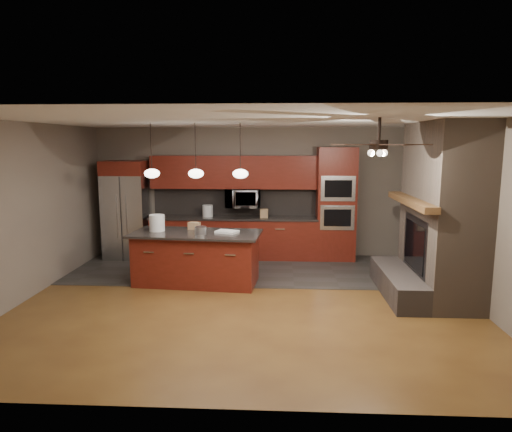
# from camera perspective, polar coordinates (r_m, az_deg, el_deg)

# --- Properties ---
(ground) EXTENTS (7.00, 7.00, 0.00)m
(ground) POSITION_cam_1_polar(r_m,az_deg,el_deg) (7.36, -1.17, -10.49)
(ground) COLOR brown
(ground) RESTS_ON ground
(ceiling) EXTENTS (7.00, 6.00, 0.02)m
(ceiling) POSITION_cam_1_polar(r_m,az_deg,el_deg) (6.94, -1.24, 11.84)
(ceiling) COLOR white
(ceiling) RESTS_ON back_wall
(back_wall) EXTENTS (7.00, 0.02, 2.80)m
(back_wall) POSITION_cam_1_polar(r_m,az_deg,el_deg) (9.99, 0.03, 2.98)
(back_wall) COLOR #73695C
(back_wall) RESTS_ON ground
(right_wall) EXTENTS (0.02, 6.00, 2.80)m
(right_wall) POSITION_cam_1_polar(r_m,az_deg,el_deg) (7.61, 26.09, 0.10)
(right_wall) COLOR #73695C
(right_wall) RESTS_ON ground
(left_wall) EXTENTS (0.02, 6.00, 2.80)m
(left_wall) POSITION_cam_1_polar(r_m,az_deg,el_deg) (8.06, -26.87, 0.50)
(left_wall) COLOR #73695C
(left_wall) RESTS_ON ground
(slate_tile_patch) EXTENTS (7.00, 2.40, 0.01)m
(slate_tile_patch) POSITION_cam_1_polar(r_m,az_deg,el_deg) (9.07, -0.35, -6.64)
(slate_tile_patch) COLOR #312E2C
(slate_tile_patch) RESTS_ON ground
(fireplace_column) EXTENTS (1.30, 2.10, 2.80)m
(fireplace_column) POSITION_cam_1_polar(r_m,az_deg,el_deg) (7.83, 21.79, -0.15)
(fireplace_column) COLOR #6F5D4F
(fireplace_column) RESTS_ON ground
(back_cabinetry) EXTENTS (3.59, 0.64, 2.20)m
(back_cabinetry) POSITION_cam_1_polar(r_m,az_deg,el_deg) (9.84, -2.81, -0.10)
(back_cabinetry) COLOR maroon
(back_cabinetry) RESTS_ON ground
(oven_tower) EXTENTS (0.80, 0.63, 2.38)m
(oven_tower) POSITION_cam_1_polar(r_m,az_deg,el_deg) (9.77, 9.95, 1.47)
(oven_tower) COLOR maroon
(oven_tower) RESTS_ON ground
(microwave) EXTENTS (0.73, 0.41, 0.50)m
(microwave) POSITION_cam_1_polar(r_m,az_deg,el_deg) (9.77, -1.66, 2.25)
(microwave) COLOR silver
(microwave) RESTS_ON back_cabinetry
(refrigerator) EXTENTS (0.90, 0.75, 2.10)m
(refrigerator) POSITION_cam_1_polar(r_m,az_deg,el_deg) (10.18, -15.87, 0.75)
(refrigerator) COLOR silver
(refrigerator) RESTS_ON ground
(kitchen_island) EXTENTS (2.34, 1.22, 0.92)m
(kitchen_island) POSITION_cam_1_polar(r_m,az_deg,el_deg) (8.15, -7.46, -5.19)
(kitchen_island) COLOR maroon
(kitchen_island) RESTS_ON ground
(white_bucket) EXTENTS (0.32, 0.32, 0.29)m
(white_bucket) POSITION_cam_1_polar(r_m,az_deg,el_deg) (8.28, -12.27, -0.85)
(white_bucket) COLOR white
(white_bucket) RESTS_ON kitchen_island
(paint_can) EXTENTS (0.20, 0.20, 0.13)m
(paint_can) POSITION_cam_1_polar(r_m,az_deg,el_deg) (7.88, -6.95, -1.80)
(paint_can) COLOR #B2B3B7
(paint_can) RESTS_ON kitchen_island
(paint_tray) EXTENTS (0.43, 0.37, 0.04)m
(paint_tray) POSITION_cam_1_polar(r_m,az_deg,el_deg) (7.97, -3.64, -1.97)
(paint_tray) COLOR white
(paint_tray) RESTS_ON kitchen_island
(cardboard_box) EXTENTS (0.23, 0.18, 0.13)m
(cardboard_box) POSITION_cam_1_polar(r_m,az_deg,el_deg) (8.35, -7.73, -1.21)
(cardboard_box) COLOR #A97F57
(cardboard_box) RESTS_ON kitchen_island
(counter_bucket) EXTENTS (0.24, 0.24, 0.25)m
(counter_bucket) POSITION_cam_1_polar(r_m,az_deg,el_deg) (9.84, -6.06, 0.65)
(counter_bucket) COLOR silver
(counter_bucket) RESTS_ON back_cabinetry
(counter_box) EXTENTS (0.17, 0.13, 0.18)m
(counter_box) POSITION_cam_1_polar(r_m,az_deg,el_deg) (9.68, 1.02, 0.34)
(counter_box) COLOR #A78156
(counter_box) RESTS_ON back_cabinetry
(pendant_left) EXTENTS (0.26, 0.26, 0.92)m
(pendant_left) POSITION_cam_1_polar(r_m,az_deg,el_deg) (7.93, -12.88, 5.24)
(pendant_left) COLOR black
(pendant_left) RESTS_ON ceiling
(pendant_center) EXTENTS (0.26, 0.26, 0.92)m
(pendant_center) POSITION_cam_1_polar(r_m,az_deg,el_deg) (7.76, -7.52, 5.31)
(pendant_center) COLOR black
(pendant_center) RESTS_ON ceiling
(pendant_right) EXTENTS (0.26, 0.26, 0.92)m
(pendant_right) POSITION_cam_1_polar(r_m,az_deg,el_deg) (7.66, -1.97, 5.34)
(pendant_right) COLOR black
(pendant_right) RESTS_ON ceiling
(ceiling_fan) EXTENTS (1.27, 1.33, 0.41)m
(ceiling_fan) POSITION_cam_1_polar(r_m,az_deg,el_deg) (6.25, 15.10, 8.69)
(ceiling_fan) COLOR black
(ceiling_fan) RESTS_ON ceiling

